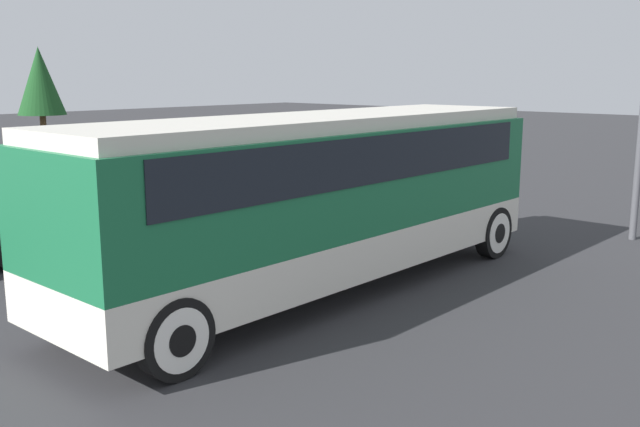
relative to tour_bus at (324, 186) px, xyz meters
The scene contains 4 objects.
ground_plane 1.85m from the tour_bus, behind, with size 120.00×120.00×0.00m, color #2D2D30.
tour_bus is the anchor object (origin of this frame).
parked_car_mid 8.99m from the tour_bus, 80.79° to the left, with size 4.37×1.78×1.38m.
tree_center 24.60m from the tour_bus, 73.42° to the left, with size 2.15×2.15×4.97m.
Camera 1 is at (-8.97, -8.04, 3.74)m, focal length 40.00 mm.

